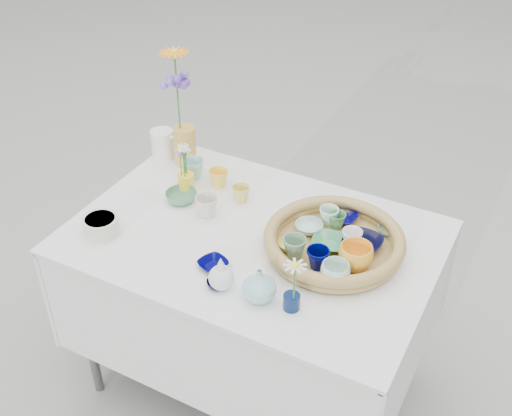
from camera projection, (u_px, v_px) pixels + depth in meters
The scene contains 34 objects.
ground at pixel (254, 379), 2.68m from camera, with size 80.00×80.00×0.00m, color gray.
display_table at pixel (254, 379), 2.68m from camera, with size 1.26×0.86×0.77m, color silver, non-canonical shape.
wicker_tray at pixel (334, 242), 2.15m from camera, with size 0.47×0.47×0.08m, color olive, non-canonical shape.
tray_ceramic_0 at pixel (341, 216), 2.28m from camera, with size 0.12×0.12×0.03m, color #070551.
tray_ceramic_1 at pixel (362, 243), 2.15m from camera, with size 0.13×0.13×0.03m, color black.
tray_ceramic_2 at pixel (356, 257), 2.05m from camera, with size 0.11×0.11×0.09m, color #FBAE2F.
tray_ceramic_3 at pixel (329, 243), 2.15m from camera, with size 0.12×0.12×0.03m, color #3E955E.
tray_ceramic_4 at pixel (294, 247), 2.10m from camera, with size 0.08×0.08×0.07m, color slate.
tray_ceramic_5 at pixel (309, 227), 2.22m from camera, with size 0.10×0.10×0.03m, color #AFCDCA.
tray_ceramic_6 at pixel (329, 216), 2.25m from camera, with size 0.07×0.07×0.06m, color #CCFAE3.
tray_ceramic_7 at pixel (352, 239), 2.14m from camera, with size 0.07×0.07×0.06m, color white.
tray_ceramic_8 at pixel (389, 230), 2.21m from camera, with size 0.07×0.07×0.02m, color #78C5E5.
tray_ceramic_9 at pixel (318, 259), 2.05m from camera, with size 0.08×0.08×0.07m, color #000347.
tray_ceramic_10 at pixel (290, 245), 2.14m from camera, with size 0.08×0.08×0.03m, color #E0D651.
tray_ceramic_11 at pixel (335, 273), 1.99m from camera, with size 0.09×0.09×0.07m, color silver.
tray_ceramic_12 at pixel (337, 221), 2.23m from camera, with size 0.06×0.06×0.06m, color #4C9156.
loose_ceramic_0 at pixel (219, 178), 2.47m from camera, with size 0.08×0.08×0.07m, color yellow.
loose_ceramic_1 at pixel (241, 194), 2.39m from camera, with size 0.07×0.07×0.06m, color #DECC58.
loose_ceramic_2 at pixel (181, 197), 2.40m from camera, with size 0.12×0.12×0.04m, color #4E835E.
loose_ceramic_3 at pixel (207, 206), 2.31m from camera, with size 0.08×0.08×0.08m, color beige.
loose_ceramic_4 at pixel (213, 264), 2.10m from camera, with size 0.09×0.09×0.02m, color #000043.
loose_ceramic_5 at pixel (193, 169), 2.52m from camera, with size 0.09×0.09×0.08m, color #9ACABE.
loose_ceramic_6 at pixel (218, 283), 2.02m from camera, with size 0.07×0.07×0.02m, color black.
fluted_bowl at pixel (101, 226), 2.23m from camera, with size 0.12×0.12×0.06m, color beige, non-canonical shape.
bud_vase_paleblue at pixel (221, 272), 1.99m from camera, with size 0.08×0.08×0.13m, color silver, non-canonical shape.
bud_vase_seafoam at pixel (259, 285), 1.95m from camera, with size 0.11×0.11×0.11m, color #8ACCCA.
bud_vase_cobalt at pixel (292, 302), 1.93m from camera, with size 0.05×0.05×0.05m, color #091B44.
single_daisy at pixel (294, 282), 1.87m from camera, with size 0.08×0.08×0.15m, color silver, non-canonical shape.
tall_vase_yellow at pixel (185, 146), 2.58m from camera, with size 0.09×0.09×0.16m, color gold.
gerbera at pixel (177, 92), 2.44m from camera, with size 0.13×0.13×0.33m, color orange, non-canonical shape.
hydrangea at pixel (178, 104), 2.48m from camera, with size 0.08×0.08×0.28m, color #6C46B2, non-canonical shape.
white_pitcher at pixel (163, 144), 2.63m from camera, with size 0.13×0.09×0.12m, color white, non-canonical shape.
daisy_cup at pixel (186, 182), 2.45m from camera, with size 0.06×0.06×0.07m, color yellow.
daisy_posy at pixel (182, 159), 2.40m from camera, with size 0.07×0.07×0.13m, color white, non-canonical shape.
Camera 1 is at (0.84, -1.55, 2.15)m, focal length 45.00 mm.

